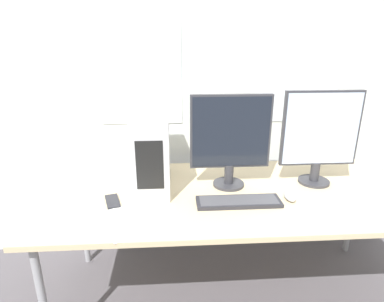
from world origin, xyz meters
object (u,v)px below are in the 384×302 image
keyboard (239,202)px  mouse (290,197)px  cell_phone (112,201)px  monitor_main (230,138)px  pc_tower (152,150)px  monitor_right_near (320,135)px

keyboard → mouse: size_ratio=4.34×
cell_phone → monitor_main: bearing=-2.1°
pc_tower → cell_phone: pc_tower is taller
monitor_right_near → keyboard: size_ratio=1.25×
pc_tower → mouse: bearing=-17.7°
cell_phone → pc_tower: bearing=28.2°
pc_tower → cell_phone: 0.36m
monitor_right_near → mouse: (-0.22, -0.21, -0.29)m
keyboard → cell_phone: (-0.67, 0.06, -0.01)m
keyboard → mouse: bearing=5.2°
keyboard → mouse: mouse is taller
monitor_main → keyboard: monitor_main is taller
monitor_main → mouse: size_ratio=5.28×
monitor_main → mouse: 0.46m
pc_tower → keyboard: 0.57m
monitor_right_near → cell_phone: 1.23m
monitor_main → keyboard: bearing=-86.3°
monitor_right_near → pc_tower: bearing=178.0°
pc_tower → monitor_right_near: size_ratio=0.85×
monitor_main → cell_phone: 0.74m
monitor_main → mouse: (0.30, -0.20, -0.28)m
mouse → cell_phone: size_ratio=0.62×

